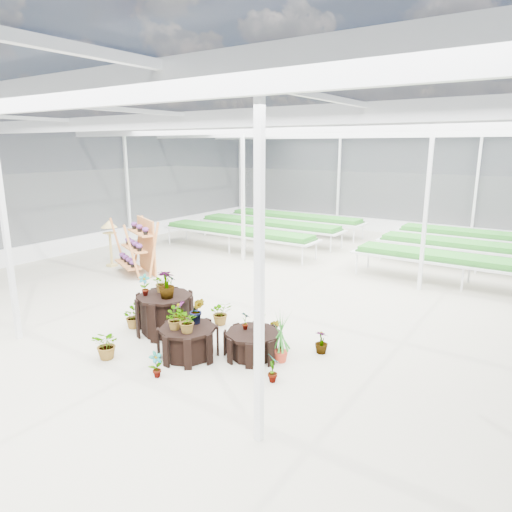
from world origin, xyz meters
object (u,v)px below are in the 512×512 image
Objects in this scene: plinth_mid at (188,342)px; shelf_rack at (135,247)px; plinth_tall at (165,314)px; bird_table at (110,243)px; plinth_low at (253,344)px.

plinth_mid is 6.32m from shelf_rack.
plinth_tall is 6.19m from bird_table.
plinth_low is 0.63× the size of shelf_rack.
plinth_mid is at bearing -145.01° from plinth_low.
shelf_rack is at bearing 145.41° from plinth_tall.
plinth_mid is 0.65× the size of shelf_rack.
plinth_mid is (1.20, -0.60, -0.12)m from plinth_tall.
shelf_rack is (-6.29, 2.72, 0.61)m from plinth_low.
plinth_tall reaches higher than plinth_low.
bird_table is at bearing -161.01° from shelf_rack.
plinth_low is (1.00, 0.70, -0.05)m from plinth_mid.
bird_table is (-6.63, 3.55, 0.48)m from plinth_mid.
shelf_rack is (-4.09, 2.82, 0.44)m from plinth_tall.
shelf_rack is at bearing 156.62° from plinth_low.
shelf_rack reaches higher than plinth_low.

